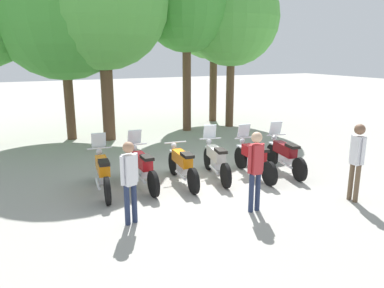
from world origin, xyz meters
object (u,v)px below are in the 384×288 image
motorcycle_5 (285,154)px  person_2 (357,156)px  motorcycle_2 (182,165)px  person_0 (130,177)px  person_1 (256,165)px  motorcycle_4 (254,158)px  tree_3 (101,2)px  tree_5 (232,18)px  tree_6 (214,7)px  tree_2 (104,1)px  motorcycle_0 (103,172)px  tree_1 (62,8)px  motorcycle_1 (142,167)px  motorcycle_3 (216,159)px  tree_4 (187,7)px

motorcycle_5 → person_2: (0.05, -2.39, 0.56)m
motorcycle_2 → person_0: size_ratio=1.30×
person_1 → motorcycle_5: bearing=126.2°
motorcycle_4 → motorcycle_2: bearing=85.6°
tree_3 → tree_5: (5.74, 0.37, -0.33)m
tree_6 → motorcycle_4: bearing=-111.0°
tree_2 → motorcycle_0: bearing=-105.2°
person_1 → tree_1: (-2.57, 8.82, 3.89)m
motorcycle_4 → motorcycle_5: size_ratio=1.01×
motorcycle_4 → tree_1: 9.04m
motorcycle_1 → motorcycle_5: same height
motorcycle_3 → tree_5: size_ratio=0.31×
motorcycle_1 → motorcycle_2: bearing=-103.0°
motorcycle_2 → person_1: 2.44m
motorcycle_0 → motorcycle_3: (3.02, -0.25, 0.00)m
tree_4 → tree_6: size_ratio=0.89×
person_0 → tree_2: size_ratio=0.23×
tree_2 → tree_4: size_ratio=1.03×
motorcycle_2 → tree_5: bearing=-35.4°
person_2 → tree_5: 9.86m
tree_3 → tree_5: size_ratio=1.10×
motorcycle_0 → tree_4: bearing=-34.3°
motorcycle_1 → tree_5: bearing=-46.1°
motorcycle_3 → person_1: person_1 is taller
tree_5 → tree_6: 1.67m
tree_1 → tree_5: bearing=-3.5°
motorcycle_4 → tree_4: bearing=-3.5°
person_0 → tree_6: size_ratio=0.21×
motorcycle_3 → motorcycle_4: 1.05m
tree_4 → motorcycle_0: bearing=-130.2°
motorcycle_0 → motorcycle_4: (4.01, -0.58, 0.00)m
motorcycle_2 → tree_2: tree_2 is taller
motorcycle_2 → motorcycle_5: motorcycle_5 is taller
person_1 → tree_3: (-1.30, 8.03, 4.08)m
tree_2 → tree_5: bearing=3.4°
person_1 → person_2: bearing=75.2°
motorcycle_5 → tree_4: tree_4 is taller
tree_6 → tree_1: bearing=-170.9°
tree_4 → tree_2: bearing=-174.4°
motorcycle_5 → tree_3: size_ratio=0.29×
motorcycle_5 → tree_4: (-0.07, 6.51, 4.62)m
tree_4 → tree_6: tree_6 is taller
tree_6 → person_1: bearing=-113.9°
person_0 → tree_5: 11.17m
tree_6 → motorcycle_2: bearing=-123.6°
motorcycle_0 → tree_1: 7.68m
motorcycle_0 → tree_3: bearing=-8.2°
motorcycle_0 → motorcycle_5: bearing=-91.5°
motorcycle_0 → tree_3: size_ratio=0.29×
motorcycle_2 → tree_2: 7.42m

